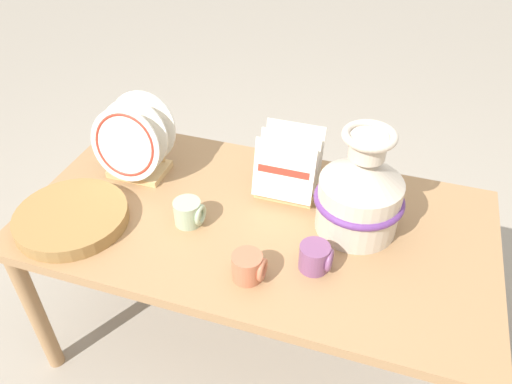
# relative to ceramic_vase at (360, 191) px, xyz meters

# --- Properties ---
(ground_plane) EXTENTS (14.00, 14.00, 0.00)m
(ground_plane) POSITION_rel_ceramic_vase_xyz_m (-0.30, -0.06, -0.77)
(ground_plane) COLOR gray
(display_table) EXTENTS (1.47, 0.77, 0.63)m
(display_table) POSITION_rel_ceramic_vase_xyz_m (-0.30, -0.06, -0.21)
(display_table) COLOR #9E754C
(display_table) RESTS_ON ground_plane
(ceramic_vase) EXTENTS (0.27, 0.27, 0.34)m
(ceramic_vase) POSITION_rel_ceramic_vase_xyz_m (0.00, 0.00, 0.00)
(ceramic_vase) COLOR beige
(ceramic_vase) RESTS_ON display_table
(dish_rack_round_plates) EXTENTS (0.25, 0.19, 0.27)m
(dish_rack_round_plates) POSITION_rel_ceramic_vase_xyz_m (-0.77, 0.04, -0.03)
(dish_rack_round_plates) COLOR tan
(dish_rack_round_plates) RESTS_ON display_table
(dish_rack_square_plates) EXTENTS (0.20, 0.18, 0.22)m
(dish_rack_square_plates) POSITION_rel_ceramic_vase_xyz_m (-0.25, 0.11, -0.07)
(dish_rack_square_plates) COLOR tan
(dish_rack_square_plates) RESTS_ON display_table
(wicker_charger_stack) EXTENTS (0.35, 0.35, 0.04)m
(wicker_charger_stack) POSITION_rel_ceramic_vase_xyz_m (-0.84, -0.26, -0.12)
(wicker_charger_stack) COLOR olive
(wicker_charger_stack) RESTS_ON display_table
(mug_terracotta_glaze) EXTENTS (0.09, 0.09, 0.08)m
(mug_terracotta_glaze) POSITION_rel_ceramic_vase_xyz_m (-0.25, -0.30, -0.10)
(mug_terracotta_glaze) COLOR #B76647
(mug_terracotta_glaze) RESTS_ON display_table
(mug_sage_glaze) EXTENTS (0.09, 0.09, 0.08)m
(mug_sage_glaze) POSITION_rel_ceramic_vase_xyz_m (-0.49, -0.14, -0.10)
(mug_sage_glaze) COLOR #9EB28E
(mug_sage_glaze) RESTS_ON display_table
(mug_plum_glaze) EXTENTS (0.09, 0.09, 0.08)m
(mug_plum_glaze) POSITION_rel_ceramic_vase_xyz_m (-0.08, -0.21, -0.10)
(mug_plum_glaze) COLOR #7A4770
(mug_plum_glaze) RESTS_ON display_table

